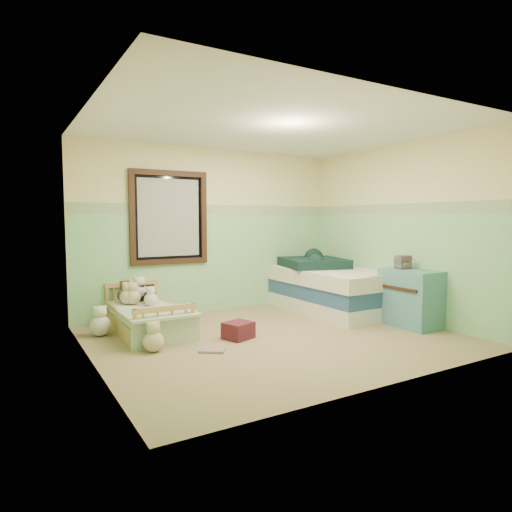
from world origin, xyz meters
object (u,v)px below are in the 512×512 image
toddler_bed_frame (147,324)px  plush_floor_tan (153,342)px  twin_bed_frame (327,304)px  red_pillow (238,330)px  plush_floor_cream (100,326)px  floor_book (213,350)px  dresser (410,298)px

toddler_bed_frame → plush_floor_tan: size_ratio=6.55×
twin_bed_frame → red_pillow: twin_bed_frame is taller
plush_floor_cream → floor_book: 1.57m
plush_floor_cream → twin_bed_frame: size_ratio=0.12×
dresser → toddler_bed_frame: bearing=154.3°
plush_floor_cream → red_pillow: plush_floor_cream is taller
twin_bed_frame → plush_floor_cream: bearing=176.1°
floor_book → twin_bed_frame: bearing=57.1°
twin_bed_frame → floor_book: 2.66m
plush_floor_tan → floor_book: (0.56, -0.29, -0.10)m
plush_floor_tan → twin_bed_frame: size_ratio=0.11×
twin_bed_frame → floor_book: (-2.45, -1.03, -0.10)m
toddler_bed_frame → dresser: dresser is taller
twin_bed_frame → floor_book: twin_bed_frame is taller
toddler_bed_frame → red_pillow: bearing=-46.2°
plush_floor_cream → twin_bed_frame: 3.38m
toddler_bed_frame → floor_book: (0.37, -1.18, -0.08)m
twin_bed_frame → dresser: (0.30, -1.35, 0.27)m
toddler_bed_frame → plush_floor_cream: plush_floor_cream is taller
plush_floor_cream → dresser: 4.01m
red_pillow → plush_floor_tan: bearing=-179.5°
toddler_bed_frame → plush_floor_cream: bearing=172.3°
red_pillow → twin_bed_frame: bearing=20.3°
plush_floor_tan → dresser: bearing=-10.4°
red_pillow → floor_book: 0.57m
toddler_bed_frame → floor_book: toddler_bed_frame is taller
red_pillow → floor_book: red_pillow is taller
dresser → plush_floor_tan: bearing=169.6°
dresser → red_pillow: size_ratio=2.37×
plush_floor_tan → plush_floor_cream: bearing=110.6°
plush_floor_cream → plush_floor_tan: size_ratio=1.13×
toddler_bed_frame → dresser: 3.47m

